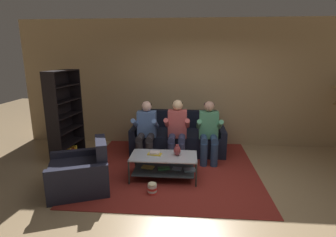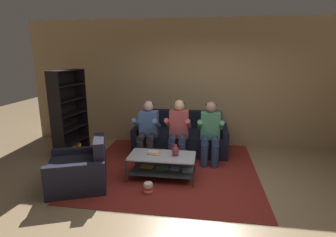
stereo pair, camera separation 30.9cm
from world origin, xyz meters
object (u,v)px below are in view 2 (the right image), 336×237
at_px(bookshelf, 68,121).
at_px(popcorn_tub, 148,188).
at_px(person_seated_right, 210,130).
at_px(coffee_table, 163,163).
at_px(person_seated_middle, 178,128).
at_px(book_stack, 153,153).
at_px(armchair, 80,171).
at_px(person_seated_left, 148,128).
at_px(vase, 175,151).
at_px(couch, 181,138).

height_order(bookshelf, popcorn_tub, bookshelf).
bearing_deg(person_seated_right, coffee_table, -133.90).
height_order(person_seated_middle, book_stack, person_seated_middle).
bearing_deg(bookshelf, person_seated_middle, 1.75).
bearing_deg(armchair, person_seated_right, 32.32).
distance_m(coffee_table, bookshelf, 2.33).
xyz_separation_m(person_seated_left, book_stack, (0.28, -0.80, -0.21)).
bearing_deg(popcorn_tub, armchair, 177.07).
distance_m(coffee_table, popcorn_tub, 0.59).
xyz_separation_m(person_seated_middle, bookshelf, (-2.32, -0.07, 0.08)).
distance_m(coffee_table, vase, 0.32).
bearing_deg(book_stack, coffee_table, -11.61).
height_order(coffee_table, popcorn_tub, coffee_table).
distance_m(couch, book_stack, 1.43).
relative_size(person_seated_left, vase, 6.17).
height_order(person_seated_left, popcorn_tub, person_seated_left).
bearing_deg(person_seated_right, couch, 137.81).
bearing_deg(couch, bookshelf, -164.56).
bearing_deg(couch, person_seated_right, -42.19).
distance_m(couch, person_seated_left, 0.93).
relative_size(couch, armchair, 1.79).
height_order(coffee_table, vase, vase).
height_order(couch, armchair, couch).
bearing_deg(bookshelf, armchair, -55.88).
relative_size(couch, person_seated_left, 1.69).
bearing_deg(bookshelf, book_stack, -20.50).
xyz_separation_m(book_stack, armchair, (-1.12, -0.52, -0.17)).
height_order(person_seated_right, vase, person_seated_right).
distance_m(person_seated_left, book_stack, 0.88).
relative_size(couch, book_stack, 7.90).
xyz_separation_m(person_seated_right, bookshelf, (-2.95, -0.07, 0.08)).
distance_m(couch, person_seated_middle, 0.69).
bearing_deg(coffee_table, book_stack, 168.39).
height_order(vase, armchair, armchair).
xyz_separation_m(coffee_table, popcorn_tub, (-0.14, -0.55, -0.18)).
bearing_deg(book_stack, person_seated_left, 109.10).
relative_size(vase, armchair, 0.17).
height_order(vase, popcorn_tub, vase).
distance_m(couch, coffee_table, 1.42).
bearing_deg(popcorn_tub, person_seated_right, 55.56).
xyz_separation_m(person_seated_left, vase, (0.67, -0.82, -0.14)).
relative_size(person_seated_right, armchair, 1.08).
height_order(coffee_table, book_stack, book_stack).
relative_size(coffee_table, vase, 5.87).
xyz_separation_m(person_seated_left, bookshelf, (-1.69, -0.07, 0.09)).
bearing_deg(coffee_table, person_seated_left, 118.28).
bearing_deg(armchair, bookshelf, 124.12).
xyz_separation_m(couch, armchair, (-1.47, -1.90, -0.01)).
relative_size(vase, popcorn_tub, 1.01).
height_order(person_seated_middle, vase, person_seated_middle).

